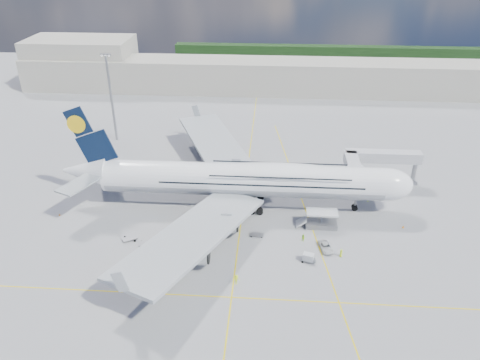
# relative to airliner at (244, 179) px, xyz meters

# --- Properties ---
(ground) EXTENTS (300.00, 300.00, 0.00)m
(ground) POSITION_rel_airliner_xyz_m (-0.26, -10.00, -6.87)
(ground) COLOR gray
(ground) RESTS_ON ground
(taxi_line_main) EXTENTS (0.25, 220.00, 0.01)m
(taxi_line_main) POSITION_rel_airliner_xyz_m (-0.26, -10.00, -6.86)
(taxi_line_main) COLOR yellow
(taxi_line_main) RESTS_ON ground
(taxi_line_cross) EXTENTS (120.00, 0.25, 0.01)m
(taxi_line_cross) POSITION_rel_airliner_xyz_m (-0.26, -30.00, -6.86)
(taxi_line_cross) COLOR yellow
(taxi_line_cross) RESTS_ON ground
(taxi_line_diag) EXTENTS (14.16, 99.06, 0.01)m
(taxi_line_diag) POSITION_rel_airliner_xyz_m (13.74, -0.00, -6.86)
(taxi_line_diag) COLOR yellow
(taxi_line_diag) RESTS_ON ground
(airliner) EXTENTS (77.26, 79.15, 23.71)m
(airliner) POSITION_rel_airliner_xyz_m (0.00, 0.00, 0.00)
(airliner) COLOR white
(airliner) RESTS_ON ground
(jet_bridge) EXTENTS (18.80, 12.10, 8.50)m
(jet_bridge) POSITION_rel_airliner_xyz_m (29.55, 10.94, -0.02)
(jet_bridge) COLOR #B7B7BC
(jet_bridge) RESTS_ON ground
(cargo_loader) EXTENTS (8.53, 3.20, 3.67)m
(cargo_loader) POSITION_rel_airliner_xyz_m (16.56, -7.11, -5.62)
(cargo_loader) COLOR silver
(cargo_loader) RESTS_ON ground
(light_mast) EXTENTS (3.00, 0.70, 25.50)m
(light_mast) POSITION_rel_airliner_xyz_m (-40.26, 35.00, 6.34)
(light_mast) COLOR gray
(light_mast) RESTS_ON ground
(terminal) EXTENTS (180.00, 16.00, 12.00)m
(terminal) POSITION_rel_airliner_xyz_m (-0.26, 85.00, -0.87)
(terminal) COLOR #B2AD9E
(terminal) RESTS_ON ground
(hangar) EXTENTS (40.00, 22.00, 18.00)m
(hangar) POSITION_rel_airliner_xyz_m (-70.26, 90.00, 2.13)
(hangar) COLOR #B2AD9E
(hangar) RESTS_ON ground
(tree_line) EXTENTS (160.00, 6.00, 8.00)m
(tree_line) POSITION_rel_airliner_xyz_m (39.74, 130.00, -2.87)
(tree_line) COLOR #193814
(tree_line) RESTS_ON ground
(dolly_row_a) EXTENTS (3.41, 2.26, 0.46)m
(dolly_row_a) POSITION_rel_airliner_xyz_m (-18.41, -16.17, -6.51)
(dolly_row_a) COLOR gray
(dolly_row_a) RESTS_ON ground
(dolly_row_b) EXTENTS (3.51, 2.24, 0.48)m
(dolly_row_b) POSITION_rel_airliner_xyz_m (-13.04, -9.44, -6.50)
(dolly_row_b) COLOR gray
(dolly_row_b) RESTS_ON ground
(dolly_row_c) EXTENTS (3.52, 2.76, 0.46)m
(dolly_row_c) POSITION_rel_airliner_xyz_m (-6.77, -13.69, -6.51)
(dolly_row_c) COLOR gray
(dolly_row_c) RESTS_ON ground
(dolly_back) EXTENTS (3.35, 2.91, 0.43)m
(dolly_back) POSITION_rel_airliner_xyz_m (-22.25, -14.74, -6.53)
(dolly_back) COLOR gray
(dolly_back) RESTS_ON ground
(dolly_nose_far) EXTENTS (2.68, 1.51, 0.38)m
(dolly_nose_far) POSITION_rel_airliner_xyz_m (3.29, -11.57, -6.57)
(dolly_nose_far) COLOR gray
(dolly_nose_far) RESTS_ON ground
(dolly_nose_near) EXTENTS (2.99, 2.14, 1.70)m
(dolly_nose_near) POSITION_rel_airliner_xyz_m (13.35, -19.18, -5.95)
(dolly_nose_near) COLOR gray
(dolly_nose_near) RESTS_ON ground
(baggage_tug) EXTENTS (3.04, 2.31, 1.73)m
(baggage_tug) POSITION_rel_airliner_xyz_m (-9.18, -8.57, -6.11)
(baggage_tug) COLOR silver
(baggage_tug) RESTS_ON ground
(catering_truck_inner) EXTENTS (7.34, 3.30, 4.26)m
(catering_truck_inner) POSITION_rel_airliner_xyz_m (-15.29, 11.30, -4.86)
(catering_truck_inner) COLOR gray
(catering_truck_inner) RESTS_ON ground
(catering_truck_outer) EXTENTS (7.38, 3.06, 4.34)m
(catering_truck_outer) POSITION_rel_airliner_xyz_m (-10.65, 30.11, -4.85)
(catering_truck_outer) COLOR gray
(catering_truck_outer) RESTS_ON ground
(service_van) EXTENTS (3.01, 4.91, 1.27)m
(service_van) POSITION_rel_airliner_xyz_m (16.98, -15.21, -6.23)
(service_van) COLOR silver
(service_van) RESTS_ON ground
(crew_nose) EXTENTS (0.78, 0.79, 1.84)m
(crew_nose) POSITION_rel_airliner_xyz_m (28.49, 4.00, -5.95)
(crew_nose) COLOR #CFFF1A
(crew_nose) RESTS_ON ground
(crew_loader) EXTENTS (1.00, 1.01, 1.64)m
(crew_loader) POSITION_rel_airliner_xyz_m (12.68, -12.81, -6.05)
(crew_loader) COLOR #A3EC18
(crew_loader) RESTS_ON ground
(crew_wing) EXTENTS (0.84, 1.03, 1.63)m
(crew_wing) POSITION_rel_airliner_xyz_m (-5.79, -19.99, -6.05)
(crew_wing) COLOR #98DE17
(crew_wing) RESTS_ON ground
(crew_van) EXTENTS (0.59, 0.85, 1.64)m
(crew_van) POSITION_rel_airliner_xyz_m (19.70, -17.26, -6.05)
(crew_van) COLOR #D8F91A
(crew_van) RESTS_ON ground
(crew_tug) EXTENTS (1.46, 1.18, 1.98)m
(crew_tug) POSITION_rel_airliner_xyz_m (0.29, -26.56, -5.88)
(crew_tug) COLOR #CAE418
(crew_tug) RESTS_ON ground
(cone_nose) EXTENTS (0.48, 0.48, 0.61)m
(cone_nose) POSITION_rel_airliner_xyz_m (33.98, -6.45, -6.58)
(cone_nose) COLOR orange
(cone_nose) RESTS_ON ground
(cone_wing_left_inner) EXTENTS (0.38, 0.38, 0.48)m
(cone_wing_left_inner) POSITION_rel_airliner_xyz_m (-11.98, 9.33, -6.64)
(cone_wing_left_inner) COLOR orange
(cone_wing_left_inner) RESTS_ON ground
(cone_wing_left_outer) EXTENTS (0.46, 0.46, 0.59)m
(cone_wing_left_outer) POSITION_rel_airliner_xyz_m (-14.14, 27.94, -6.58)
(cone_wing_left_outer) COLOR orange
(cone_wing_left_outer) RESTS_ON ground
(cone_wing_right_inner) EXTENTS (0.50, 0.50, 0.64)m
(cone_wing_right_inner) POSITION_rel_airliner_xyz_m (-10.89, -17.74, -6.56)
(cone_wing_right_inner) COLOR orange
(cone_wing_right_inner) RESTS_ON ground
(cone_wing_right_outer) EXTENTS (0.48, 0.48, 0.62)m
(cone_wing_right_outer) POSITION_rel_airliner_xyz_m (-12.67, -29.77, -6.57)
(cone_wing_right_outer) COLOR orange
(cone_wing_right_outer) RESTS_ON ground
(cone_tail) EXTENTS (0.38, 0.38, 0.48)m
(cone_tail) POSITION_rel_airliner_xyz_m (-40.25, -6.87, -6.64)
(cone_tail) COLOR orange
(cone_tail) RESTS_ON ground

